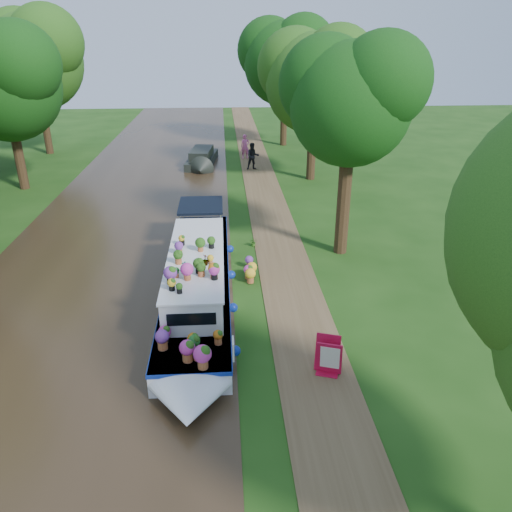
{
  "coord_description": "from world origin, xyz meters",
  "views": [
    {
      "loc": [
        -1.24,
        -16.79,
        8.79
      ],
      "look_at": [
        -0.11,
        -0.1,
        1.3
      ],
      "focal_mm": 35.0,
      "sensor_mm": 36.0,
      "label": 1
    }
  ],
  "objects_px": {
    "plant_boat": "(197,280)",
    "pedestrian_dark": "(253,156)",
    "second_boat": "(202,158)",
    "sandwich_board": "(328,358)",
    "pedestrian_pink": "(245,146)"
  },
  "relations": [
    {
      "from": "plant_boat",
      "to": "pedestrian_dark",
      "type": "distance_m",
      "value": 19.0
    },
    {
      "from": "second_boat",
      "to": "sandwich_board",
      "type": "xyz_separation_m",
      "value": [
        4.3,
        -24.76,
        0.05
      ]
    },
    {
      "from": "plant_boat",
      "to": "pedestrian_dark",
      "type": "height_order",
      "value": "plant_boat"
    },
    {
      "from": "plant_boat",
      "to": "pedestrian_dark",
      "type": "xyz_separation_m",
      "value": [
        3.12,
        18.74,
        0.1
      ]
    },
    {
      "from": "sandwich_board",
      "to": "pedestrian_dark",
      "type": "relative_size",
      "value": 0.6
    },
    {
      "from": "plant_boat",
      "to": "pedestrian_pink",
      "type": "distance_m",
      "value": 22.36
    },
    {
      "from": "pedestrian_pink",
      "to": "pedestrian_dark",
      "type": "height_order",
      "value": "pedestrian_dark"
    },
    {
      "from": "pedestrian_pink",
      "to": "pedestrian_dark",
      "type": "xyz_separation_m",
      "value": [
        0.37,
        -3.45,
        0.03
      ]
    },
    {
      "from": "second_boat",
      "to": "pedestrian_pink",
      "type": "height_order",
      "value": "pedestrian_pink"
    },
    {
      "from": "second_boat",
      "to": "sandwich_board",
      "type": "bearing_deg",
      "value": -73.21
    },
    {
      "from": "sandwich_board",
      "to": "pedestrian_pink",
      "type": "bearing_deg",
      "value": 110.77
    },
    {
      "from": "sandwich_board",
      "to": "pedestrian_pink",
      "type": "xyz_separation_m",
      "value": [
        -1.05,
        26.57,
        0.4
      ]
    },
    {
      "from": "second_boat",
      "to": "pedestrian_dark",
      "type": "xyz_separation_m",
      "value": [
        3.62,
        -1.65,
        0.47
      ]
    },
    {
      "from": "sandwich_board",
      "to": "second_boat",
      "type": "bearing_deg",
      "value": 118.36
    },
    {
      "from": "second_boat",
      "to": "plant_boat",
      "type": "bearing_deg",
      "value": -81.65
    }
  ]
}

